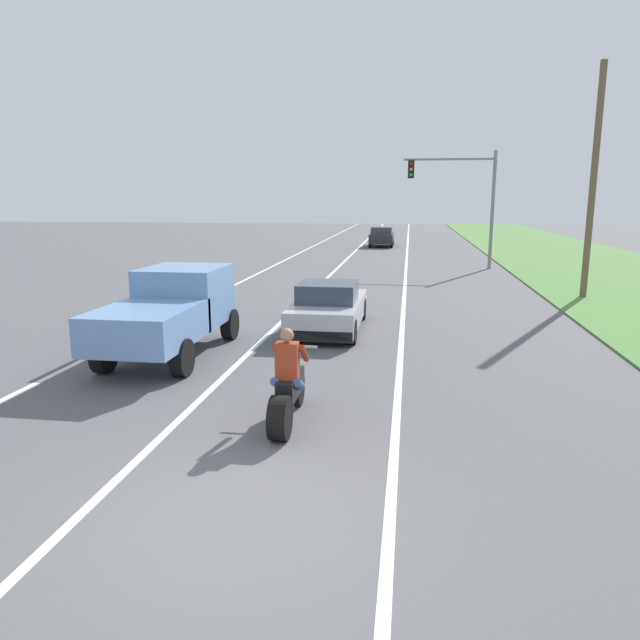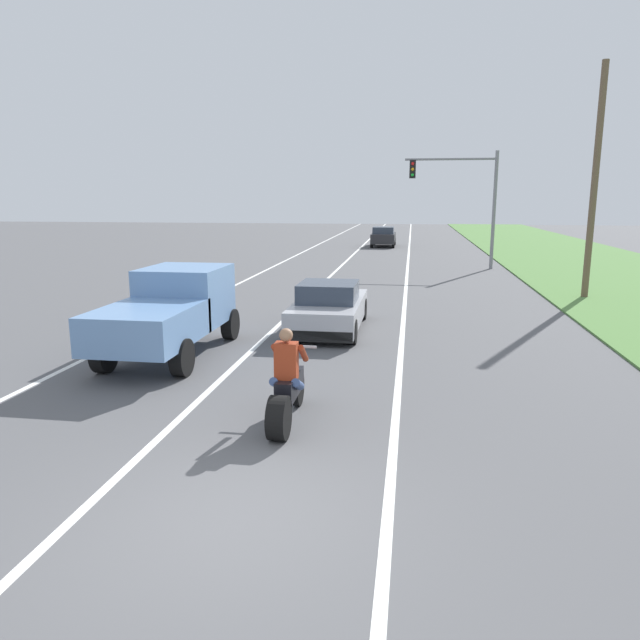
{
  "view_description": "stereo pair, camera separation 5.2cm",
  "coord_description": "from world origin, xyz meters",
  "px_view_note": "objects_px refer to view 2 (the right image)",
  "views": [
    {
      "loc": [
        1.93,
        -5.96,
        3.64
      ],
      "look_at": [
        0.02,
        6.67,
        1.0
      ],
      "focal_mm": 33.15,
      "sensor_mm": 36.0,
      "label": 1
    },
    {
      "loc": [
        1.98,
        -5.96,
        3.64
      ],
      "look_at": [
        0.02,
        6.67,
        1.0
      ],
      "focal_mm": 33.15,
      "sensor_mm": 36.0,
      "label": 2
    }
  ],
  "objects_px": {
    "motorcycle_with_rider": "(287,390)",
    "sports_car_silver": "(329,308)",
    "pickup_truck_left_lane_light_blue": "(171,309)",
    "distant_car_far_ahead": "(383,236)",
    "traffic_light_mast_near": "(466,191)"
  },
  "relations": [
    {
      "from": "motorcycle_with_rider",
      "to": "sports_car_silver",
      "type": "bearing_deg",
      "value": 92.45
    },
    {
      "from": "pickup_truck_left_lane_light_blue",
      "to": "distant_car_far_ahead",
      "type": "distance_m",
      "value": 32.98
    },
    {
      "from": "motorcycle_with_rider",
      "to": "traffic_light_mast_near",
      "type": "xyz_separation_m",
      "value": [
        4.62,
        22.98,
        3.41
      ]
    },
    {
      "from": "sports_car_silver",
      "to": "distant_car_far_ahead",
      "type": "relative_size",
      "value": 1.08
    },
    {
      "from": "traffic_light_mast_near",
      "to": "distant_car_far_ahead",
      "type": "xyz_separation_m",
      "value": [
        -4.84,
        13.76,
        -3.23
      ]
    },
    {
      "from": "motorcycle_with_rider",
      "to": "sports_car_silver",
      "type": "height_order",
      "value": "motorcycle_with_rider"
    },
    {
      "from": "pickup_truck_left_lane_light_blue",
      "to": "traffic_light_mast_near",
      "type": "height_order",
      "value": "traffic_light_mast_near"
    },
    {
      "from": "distant_car_far_ahead",
      "to": "traffic_light_mast_near",
      "type": "bearing_deg",
      "value": -70.62
    },
    {
      "from": "sports_car_silver",
      "to": "pickup_truck_left_lane_light_blue",
      "type": "distance_m",
      "value": 4.6
    },
    {
      "from": "pickup_truck_left_lane_light_blue",
      "to": "sports_car_silver",
      "type": "bearing_deg",
      "value": 44.27
    },
    {
      "from": "traffic_light_mast_near",
      "to": "distant_car_far_ahead",
      "type": "height_order",
      "value": "traffic_light_mast_near"
    },
    {
      "from": "motorcycle_with_rider",
      "to": "pickup_truck_left_lane_light_blue",
      "type": "bearing_deg",
      "value": 132.32
    },
    {
      "from": "pickup_truck_left_lane_light_blue",
      "to": "traffic_light_mast_near",
      "type": "relative_size",
      "value": 0.8
    },
    {
      "from": "motorcycle_with_rider",
      "to": "traffic_light_mast_near",
      "type": "height_order",
      "value": "traffic_light_mast_near"
    },
    {
      "from": "pickup_truck_left_lane_light_blue",
      "to": "distant_car_far_ahead",
      "type": "bearing_deg",
      "value": 84.15
    }
  ]
}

